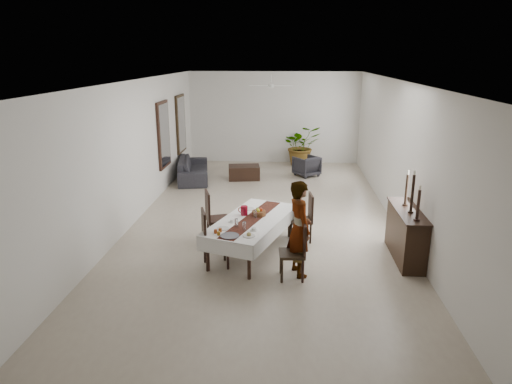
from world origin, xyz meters
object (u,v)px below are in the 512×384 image
dining_table_top (252,220)px  woman (299,228)px  sideboard_body (406,235)px  red_pitcher (244,211)px  sofa (193,169)px

dining_table_top → woman: size_ratio=1.29×
woman → sideboard_body: (2.03, 0.80, -0.38)m
red_pitcher → sofa: bearing=112.0°
sideboard_body → dining_table_top: bearing=179.0°
dining_table_top → woman: bearing=-24.5°
dining_table_top → red_pitcher: (-0.17, 0.21, 0.13)m
woman → sideboard_body: bearing=-87.8°
sideboard_body → sofa: bearing=133.6°
woman → sofa: 7.03m
dining_table_top → sideboard_body: bearing=18.1°
red_pitcher → woman: bearing=-44.8°
sideboard_body → sofa: sideboard_body is taller
dining_table_top → sofa: dining_table_top is taller
dining_table_top → red_pitcher: 0.30m
dining_table_top → sofa: 5.87m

